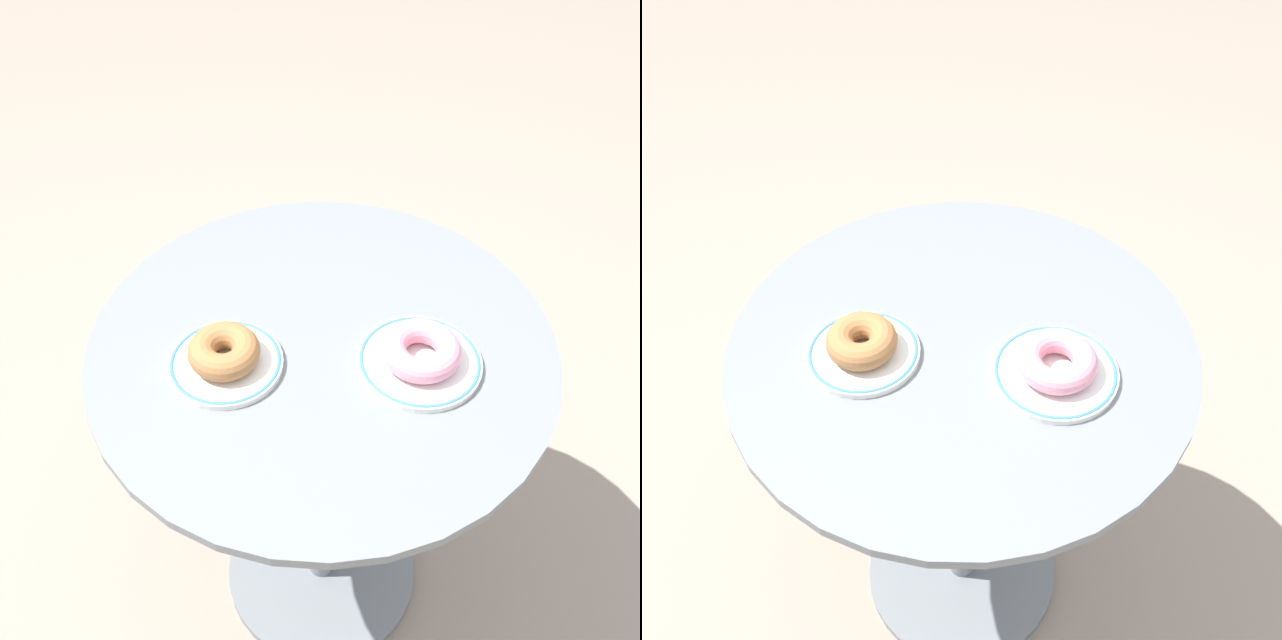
% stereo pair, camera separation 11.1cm
% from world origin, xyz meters
% --- Properties ---
extents(ground_plane, '(7.00, 7.00, 0.02)m').
position_xyz_m(ground_plane, '(0.00, 0.00, -0.01)').
color(ground_plane, gray).
extents(cafe_table, '(0.72, 0.72, 0.77)m').
position_xyz_m(cafe_table, '(0.00, 0.00, 0.50)').
color(cafe_table, slate).
rests_on(cafe_table, ground).
extents(plate_left, '(0.17, 0.17, 0.01)m').
position_xyz_m(plate_left, '(-0.14, -0.05, 0.77)').
color(plate_left, white).
rests_on(plate_left, cafe_table).
extents(plate_right, '(0.18, 0.18, 0.01)m').
position_xyz_m(plate_right, '(0.14, -0.05, 0.77)').
color(plate_right, white).
rests_on(plate_right, cafe_table).
extents(donut_cinnamon, '(0.15, 0.15, 0.04)m').
position_xyz_m(donut_cinnamon, '(-0.14, -0.05, 0.80)').
color(donut_cinnamon, '#A36B3D').
rests_on(donut_cinnamon, plate_left).
extents(donut_pink_frosted, '(0.14, 0.14, 0.04)m').
position_xyz_m(donut_pink_frosted, '(0.14, -0.05, 0.80)').
color(donut_pink_frosted, pink).
rests_on(donut_pink_frosted, plate_right).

